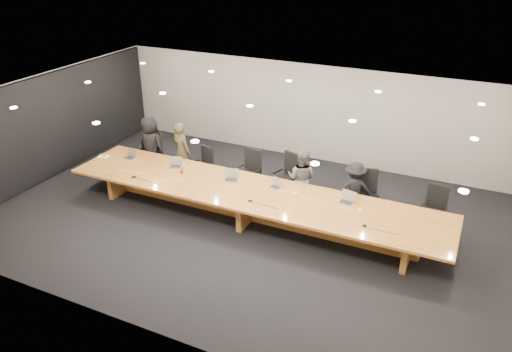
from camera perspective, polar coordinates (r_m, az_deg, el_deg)
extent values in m
plane|color=black|center=(11.72, -0.63, -4.98)|extent=(12.00, 12.00, 0.00)
cube|color=#BBB6AB|center=(14.52, 6.28, 7.20)|extent=(12.00, 0.02, 2.80)
cube|color=black|center=(14.50, -22.39, 5.23)|extent=(0.08, 7.84, 2.74)
cube|color=#92571F|center=(11.37, -0.64, -1.87)|extent=(9.00, 1.80, 0.06)
cube|color=brown|center=(11.55, -0.64, -3.51)|extent=(7.65, 0.15, 0.69)
cube|color=brown|center=(13.34, -14.69, -0.16)|extent=(0.12, 1.26, 0.69)
cube|color=brown|center=(11.55, -0.64, -3.51)|extent=(0.12, 1.26, 0.69)
cube|color=brown|center=(10.71, 17.14, -7.39)|extent=(0.12, 1.26, 0.69)
imported|color=black|center=(13.96, -11.93, 3.44)|extent=(0.84, 0.58, 1.63)
imported|color=#382F1E|center=(13.44, -8.49, 2.80)|extent=(0.68, 0.54, 1.62)
imported|color=#4D4D4F|center=(12.03, 5.21, -0.27)|extent=(0.72, 0.56, 1.47)
imported|color=black|center=(11.79, 11.16, -1.52)|extent=(1.01, 0.80, 1.36)
cylinder|color=#ADBDB9|center=(12.38, -8.26, 0.97)|extent=(0.08, 0.08, 0.21)
cylinder|color=brown|center=(12.31, -8.49, 0.52)|extent=(0.08, 0.08, 0.10)
cone|color=silver|center=(11.11, 4.50, -2.20)|extent=(0.09, 0.09, 0.09)
cone|color=silver|center=(10.66, 11.73, -4.01)|extent=(0.10, 0.10, 0.10)
cube|color=silver|center=(13.71, -17.05, 2.15)|extent=(0.31, 0.28, 0.02)
cube|color=#5AB931|center=(13.70, -16.99, 2.23)|extent=(0.17, 0.13, 0.02)
cube|color=#AAABAF|center=(12.58, -16.30, 0.12)|extent=(0.20, 0.17, 0.03)
cone|color=black|center=(12.35, -13.78, -0.05)|extent=(0.15, 0.15, 0.03)
cone|color=black|center=(10.94, -0.67, -2.80)|extent=(0.12, 0.12, 0.03)
cone|color=black|center=(10.28, 12.30, -5.51)|extent=(0.13, 0.13, 0.03)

